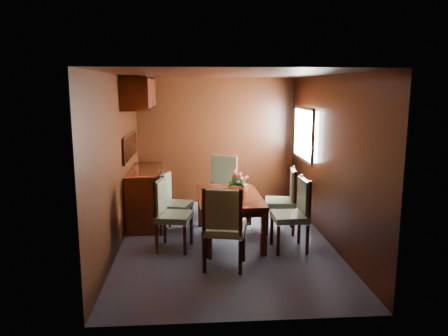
{
  "coord_description": "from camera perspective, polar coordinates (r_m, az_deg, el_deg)",
  "views": [
    {
      "loc": [
        -0.47,
        -6.1,
        2.23
      ],
      "look_at": [
        0.0,
        0.21,
        1.05
      ],
      "focal_mm": 35.0,
      "sensor_mm": 36.0,
      "label": 1
    }
  ],
  "objects": [
    {
      "name": "ground",
      "position": [
        6.51,
        0.14,
        -9.47
      ],
      "size": [
        4.5,
        4.5,
        0.0
      ],
      "primitive_type": "plane",
      "color": "#333746",
      "rests_on": "ground"
    },
    {
      "name": "sideboard",
      "position": [
        7.36,
        -10.23,
        -3.6
      ],
      "size": [
        0.48,
        1.4,
        0.9
      ],
      "primitive_type": "cube",
      "color": "#331106",
      "rests_on": "ground"
    },
    {
      "name": "chair_head",
      "position": [
        5.35,
        -0.03,
        -7.29
      ],
      "size": [
        0.59,
        0.58,
        1.06
      ],
      "rotation": [
        0.0,
        0.0,
        -0.21
      ],
      "color": "black",
      "rests_on": "ground"
    },
    {
      "name": "chair_right_near",
      "position": [
        6.09,
        9.29,
        -5.45
      ],
      "size": [
        0.47,
        0.49,
        1.02
      ],
      "rotation": [
        0.0,
        0.0,
        1.6
      ],
      "color": "black",
      "rests_on": "ground"
    },
    {
      "name": "chair_foot",
      "position": [
        7.59,
        -0.25,
        -1.89
      ],
      "size": [
        0.65,
        0.64,
        1.07
      ],
      "rotation": [
        0.0,
        0.0,
        2.77
      ],
      "color": "black",
      "rests_on": "ground"
    },
    {
      "name": "room_shell",
      "position": [
        6.47,
        -1.0,
        5.24
      ],
      "size": [
        3.06,
        4.52,
        2.41
      ],
      "color": "black",
      "rests_on": "ground"
    },
    {
      "name": "chair_right_far",
      "position": [
        6.82,
        8.01,
        -3.74
      ],
      "size": [
        0.53,
        0.54,
        1.0
      ],
      "rotation": [
        0.0,
        0.0,
        1.41
      ],
      "color": "black",
      "rests_on": "ground"
    },
    {
      "name": "dining_table",
      "position": [
        6.39,
        0.68,
        -4.38
      ],
      "size": [
        0.94,
        1.47,
        0.68
      ],
      "rotation": [
        0.0,
        0.0,
        0.02
      ],
      "color": "#331106",
      "rests_on": "ground"
    },
    {
      "name": "flower_centerpiece",
      "position": [
        6.64,
        1.81,
        -1.62
      ],
      "size": [
        0.32,
        0.32,
        0.32
      ],
      "color": "#C4783C",
      "rests_on": "dining_table"
    },
    {
      "name": "chair_left_near",
      "position": [
        6.09,
        -7.26,
        -5.5
      ],
      "size": [
        0.54,
        0.56,
        1.0
      ],
      "rotation": [
        0.0,
        0.0,
        -1.78
      ],
      "color": "black",
      "rests_on": "ground"
    },
    {
      "name": "chair_left_far",
      "position": [
        6.77,
        -6.83,
        -4.12
      ],
      "size": [
        0.54,
        0.55,
        0.94
      ],
      "rotation": [
        0.0,
        0.0,
        -1.87
      ],
      "color": "black",
      "rests_on": "ground"
    }
  ]
}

